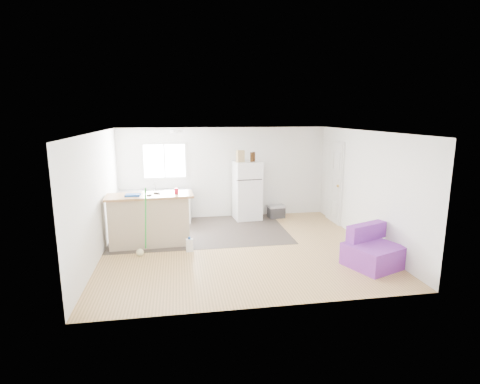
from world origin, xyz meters
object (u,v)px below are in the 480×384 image
object	(u,v)px
refrigerator	(247,190)
cleaner_jug	(190,245)
red_cup	(176,191)
cardboard_box	(240,156)
mop	(141,244)
peninsula	(150,220)
cooler	(276,211)
kitchen_cabinets	(155,206)
bottle_right	(254,157)
purple_seat	(372,252)
blue_tray	(133,195)
bottle_left	(251,157)

from	to	relation	value
refrigerator	cleaner_jug	bearing A→B (deg)	-131.51
refrigerator	red_cup	bearing A→B (deg)	-143.20
cleaner_jug	cardboard_box	size ratio (longest dim) A/B	1.03
red_cup	cardboard_box	world-z (taller)	cardboard_box
mop	red_cup	distance (m)	1.31
mop	cardboard_box	xyz separation A→B (m)	(2.34, 2.19, 1.45)
peninsula	cooler	bearing A→B (deg)	24.36
kitchen_cabinets	cardboard_box	bearing A→B (deg)	1.24
cleaner_jug	bottle_right	xyz separation A→B (m)	(1.77, 2.20, 1.52)
cardboard_box	refrigerator	bearing A→B (deg)	22.51
purple_seat	bottle_right	world-z (taller)	bottle_right
blue_tray	cooler	bearing A→B (deg)	25.95
cleaner_jug	red_cup	bearing A→B (deg)	109.56
cooler	bottle_left	xyz separation A→B (m)	(-0.70, -0.05, 1.48)
mop	bottle_left	size ratio (longest dim) A/B	5.52
peninsula	bottle_right	world-z (taller)	bottle_right
purple_seat	cleaner_jug	xyz separation A→B (m)	(-3.29, 1.26, -0.13)
mop	bottle_left	xyz separation A→B (m)	(2.63, 2.19, 1.43)
peninsula	purple_seat	size ratio (longest dim) A/B	1.62
cooler	cardboard_box	world-z (taller)	cardboard_box
kitchen_cabinets	red_cup	world-z (taller)	red_cup
peninsula	cooler	xyz separation A→B (m)	(3.20, 1.64, -0.38)
peninsula	bottle_right	xyz separation A→B (m)	(2.57, 1.65, 1.10)
kitchen_cabinets	cleaner_jug	xyz separation A→B (m)	(0.79, -2.26, -0.29)
kitchen_cabinets	cooler	distance (m)	3.19
peninsula	bottle_right	distance (m)	3.25
cooler	mop	world-z (taller)	mop
peninsula	purple_seat	world-z (taller)	peninsula
bottle_left	red_cup	bearing A→B (deg)	-140.28
mop	refrigerator	bearing A→B (deg)	26.09
red_cup	kitchen_cabinets	bearing A→B (deg)	108.11
cooler	mop	distance (m)	4.01
kitchen_cabinets	bottle_left	bearing A→B (deg)	1.57
purple_seat	cleaner_jug	distance (m)	3.53
purple_seat	blue_tray	world-z (taller)	blue_tray
refrigerator	purple_seat	world-z (taller)	refrigerator
kitchen_cabinets	cardboard_box	xyz separation A→B (m)	(2.19, -0.13, 1.26)
blue_tray	cardboard_box	xyz separation A→B (m)	(2.51, 1.66, 0.57)
purple_seat	red_cup	distance (m)	4.06
cooler	kitchen_cabinets	bearing A→B (deg)	171.85
cleaner_jug	refrigerator	bearing A→B (deg)	50.99
refrigerator	purple_seat	xyz separation A→B (m)	(1.70, -3.48, -0.50)
kitchen_cabinets	peninsula	bearing A→B (deg)	-86.01
cooler	cardboard_box	size ratio (longest dim) A/B	1.59
refrigerator	blue_tray	distance (m)	3.23
mop	blue_tray	world-z (taller)	mop
kitchen_cabinets	cleaner_jug	bearing A→B (deg)	-66.19
purple_seat	cardboard_box	size ratio (longest dim) A/B	3.72
blue_tray	bottle_left	xyz separation A→B (m)	(2.80, 1.66, 0.55)
blue_tray	mop	bearing A→B (deg)	-72.07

